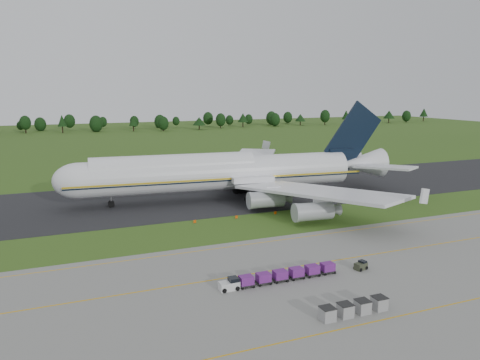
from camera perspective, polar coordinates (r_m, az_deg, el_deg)
name	(u,v)px	position (r m, az deg, el deg)	size (l,w,h in m)	color
ground	(218,230)	(87.91, -2.72, -6.08)	(600.00, 600.00, 0.00)	#325318
apron	(312,306)	(59.08, 8.76, -14.98)	(300.00, 52.00, 0.06)	slate
taxiway	(179,198)	(113.80, -7.43, -2.18)	(300.00, 40.00, 0.08)	black
apron_markings	(285,284)	(64.61, 5.50, -12.52)	(300.00, 30.20, 0.01)	#D2980C
tree_line	(101,123)	(300.39, -16.60, 6.73)	(522.58, 22.50, 11.58)	black
aircraft	(226,172)	(110.74, -1.69, 0.99)	(82.06, 79.59, 23.01)	silver
baggage_train	(278,276)	(65.04, 4.66, -11.56)	(17.29, 1.57, 1.51)	silver
utility_cart	(361,266)	(71.15, 14.51, -10.14)	(2.05, 1.52, 1.01)	#323626
uld_row	(354,308)	(57.66, 13.72, -14.95)	(8.80, 1.60, 1.59)	gray
edge_markers	(256,215)	(96.90, 1.99, -4.28)	(26.93, 0.30, 0.60)	#E24B07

